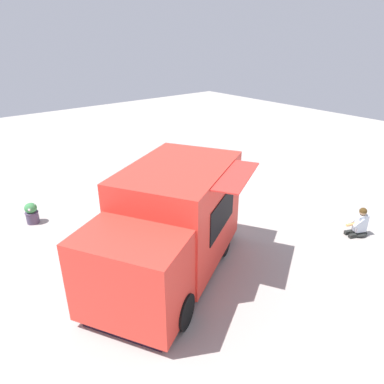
{
  "coord_description": "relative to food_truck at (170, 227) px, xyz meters",
  "views": [
    {
      "loc": [
        7.65,
        -5.18,
        5.42
      ],
      "look_at": [
        0.03,
        1.12,
        0.94
      ],
      "focal_mm": 32.7,
      "sensor_mm": 36.0,
      "label": 1
    }
  ],
  "objects": [
    {
      "name": "person_customer",
      "position": [
        2.15,
        5.24,
        -0.89
      ],
      "size": [
        0.62,
        0.77,
        0.89
      ],
      "color": "black",
      "rests_on": "ground_plane"
    },
    {
      "name": "plaza_bench",
      "position": [
        -3.03,
        4.72,
        -0.85
      ],
      "size": [
        0.79,
        1.84,
        0.5
      ],
      "color": "#4A2F1E",
      "rests_on": "ground_plane"
    },
    {
      "name": "food_truck",
      "position": [
        0.0,
        0.0,
        0.0
      ],
      "size": [
        4.17,
        5.15,
        2.59
      ],
      "color": "#EE382C",
      "rests_on": "ground_plane"
    },
    {
      "name": "ground_plane",
      "position": [
        -1.76,
        0.99,
        -1.23
      ],
      "size": [
        40.0,
        40.0,
        0.0
      ],
      "primitive_type": "plane",
      "color": "#ABA49D"
    },
    {
      "name": "planter_flowering_near",
      "position": [
        -3.77,
        0.75,
        -0.86
      ],
      "size": [
        0.52,
        0.52,
        0.73
      ],
      "color": "gray",
      "rests_on": "ground_plane"
    },
    {
      "name": "planter_flowering_far",
      "position": [
        -4.71,
        -1.91,
        -0.89
      ],
      "size": [
        0.4,
        0.4,
        0.67
      ],
      "color": "#4D405A",
      "rests_on": "ground_plane"
    }
  ]
}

